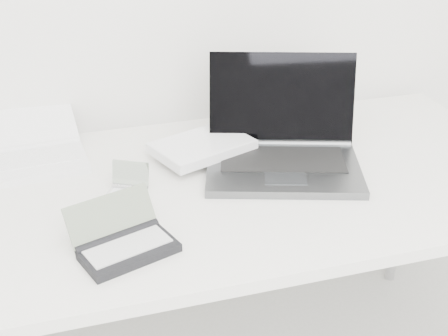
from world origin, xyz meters
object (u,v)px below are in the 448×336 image
object	(u,v)px
laptop_large	(262,148)
desk	(231,196)
netbook_open_white	(34,152)
palmtop_charcoal	(124,242)

from	to	relation	value
laptop_large	desk	bearing A→B (deg)	-128.25
laptop_large	netbook_open_white	xyz separation A→B (m)	(-0.58, 0.19, -0.02)
palmtop_charcoal	laptop_large	bearing A→B (deg)	17.26
netbook_open_white	laptop_large	bearing A→B (deg)	-22.35
desk	netbook_open_white	world-z (taller)	netbook_open_white
laptop_large	palmtop_charcoal	distance (m)	0.51
netbook_open_white	palmtop_charcoal	bearing A→B (deg)	-75.09
desk	netbook_open_white	size ratio (longest dim) A/B	4.63
desk	netbook_open_white	xyz separation A→B (m)	(-0.47, 0.26, 0.07)
desk	laptop_large	distance (m)	0.16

